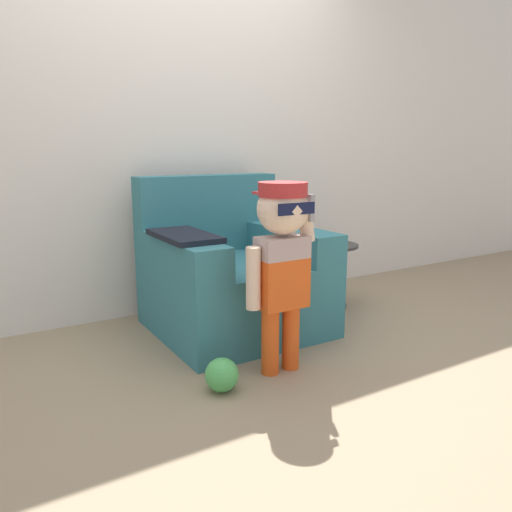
% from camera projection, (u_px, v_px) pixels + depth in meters
% --- Properties ---
extents(ground_plane, '(10.00, 10.00, 0.00)m').
position_uv_depth(ground_plane, '(235.00, 339.00, 2.93)').
color(ground_plane, '#998466').
extents(wall_back, '(10.00, 0.05, 2.60)m').
position_uv_depth(wall_back, '(177.00, 117.00, 3.29)').
color(wall_back, silver).
rests_on(wall_back, ground_plane).
extents(armchair, '(0.97, 0.92, 0.93)m').
position_uv_depth(armchair, '(232.00, 277.00, 3.07)').
color(armchair, teal).
rests_on(armchair, ground_plane).
extents(person_child, '(0.39, 0.29, 0.94)m').
position_uv_depth(person_child, '(281.00, 248.00, 2.39)').
color(person_child, '#E05119').
rests_on(person_child, ground_plane).
extents(side_table, '(0.37, 0.37, 0.45)m').
position_uv_depth(side_table, '(330.00, 269.00, 3.48)').
color(side_table, '#333333').
rests_on(side_table, ground_plane).
extents(toy_ball, '(0.16, 0.16, 0.16)m').
position_uv_depth(toy_ball, '(222.00, 375.00, 2.29)').
color(toy_ball, '#4CB256').
rests_on(toy_ball, ground_plane).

